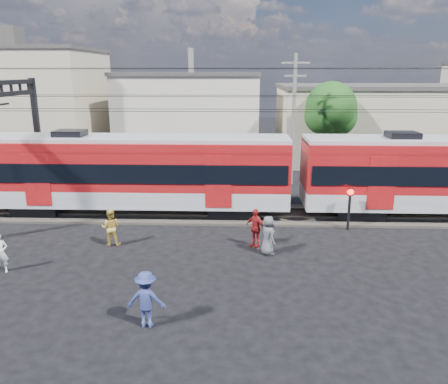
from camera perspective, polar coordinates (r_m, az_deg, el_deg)
The scene contains 17 objects.
ground at distance 16.01m, azimuth -7.34°, elevation -12.07°, with size 120.00×120.00×0.00m, color black.
track_bed at distance 23.30m, azimuth -4.20°, elevation -2.85°, with size 70.00×3.40×0.12m, color #2D2823.
rail_near at distance 22.56m, azimuth -4.41°, elevation -3.15°, with size 70.00×0.12×0.12m, color #59544C.
rail_far at distance 23.98m, azimuth -4.01°, elevation -2.01°, with size 70.00×0.12×0.12m, color #59544C.
commuter_train at distance 23.15m, azimuth -11.17°, elevation 2.79°, with size 50.30×3.08×4.17m.
catenary at distance 24.76m, azimuth -25.02°, elevation 8.88°, with size 70.00×9.30×7.52m.
building_west at distance 42.79m, azimuth -25.46°, elevation 10.37°, with size 14.28×10.20×9.30m.
building_midwest at distance 41.40m, azimuth -4.22°, elevation 10.29°, with size 12.24×12.24×7.30m.
building_mideast at distance 39.90m, azimuth 19.05°, elevation 8.58°, with size 16.32×10.20×6.30m.
utility_pole_mid at distance 29.33m, azimuth 9.06°, elevation 9.74°, with size 1.80×0.24×8.50m.
tree_near at distance 32.87m, azimuth 14.05°, elevation 10.30°, with size 3.82×3.64×6.72m.
pedestrian_a at distance 18.59m, azimuth -27.23°, elevation -7.09°, with size 0.57×0.37×1.56m, color silver.
pedestrian_b at distance 19.69m, azimuth -14.60°, elevation -4.48°, with size 0.80×0.62×1.64m, color gold.
pedestrian_c at distance 13.43m, azimuth -10.11°, elevation -13.65°, with size 1.14×0.66×1.77m, color navy.
pedestrian_d at distance 18.94m, azimuth 4.10°, elevation -4.68°, with size 1.00×0.42×1.71m, color maroon.
pedestrian_e at distance 18.21m, azimuth 5.77°, elevation -5.65°, with size 0.81×0.53×1.66m, color #525358.
crossing_signal at distance 21.45m, azimuth 16.10°, elevation -1.16°, with size 0.30×0.30×2.09m.
Camera 1 is at (2.52, -13.98, 7.37)m, focal length 35.00 mm.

